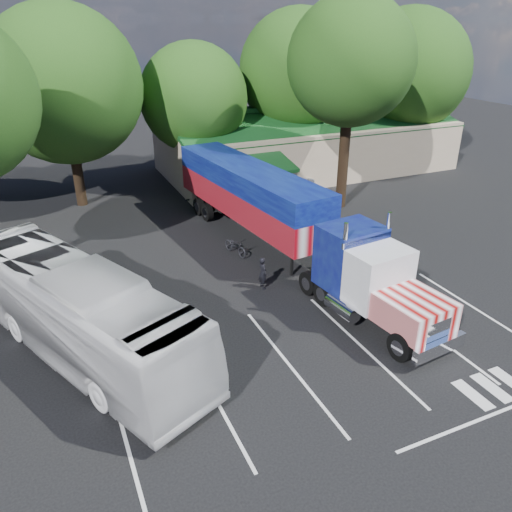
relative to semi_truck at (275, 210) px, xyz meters
name	(u,v)px	position (x,y,z in m)	size (l,w,h in m)	color
ground	(232,294)	(-3.89, -3.45, -2.53)	(120.00, 120.00, 0.00)	black
event_hall	(305,144)	(9.85, 14.36, -0.32)	(24.20, 14.12, 5.55)	tan
tree_row_c	(64,85)	(-8.89, 12.75, 5.51)	(10.00, 10.00, 13.05)	black
tree_row_d	(194,98)	(0.11, 14.05, 4.06)	(8.00, 8.00, 10.60)	black
tree_row_e	(298,71)	(9.11, 14.55, 5.56)	(9.60, 9.60, 12.90)	black
tree_row_f	(408,72)	(19.11, 13.35, 5.26)	(10.40, 10.40, 13.00)	black
tree_near_right	(351,62)	(7.61, 5.05, 6.93)	(8.00, 8.00, 13.50)	black
semi_truck	(275,210)	(0.00, 0.00, 0.00)	(5.14, 21.49, 4.47)	black
woman	(263,273)	(-2.29, -3.45, -1.72)	(0.59, 0.39, 1.61)	black
bicycle	(235,246)	(-2.06, 0.67, -2.03)	(0.67, 1.91, 1.00)	black
tour_bus	(77,310)	(-10.89, -5.19, -0.68)	(3.09, 13.23, 3.68)	silver
silver_sedan	(285,182)	(5.60, 9.64, -1.79)	(1.56, 4.49, 1.48)	#B6B9BF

